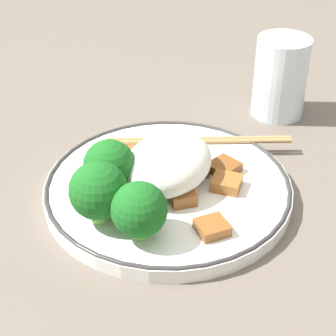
% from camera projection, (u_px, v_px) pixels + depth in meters
% --- Properties ---
extents(ground_plane, '(3.00, 3.00, 0.00)m').
position_uv_depth(ground_plane, '(168.00, 195.00, 0.62)').
color(ground_plane, '#665B51').
extents(plate, '(0.27, 0.27, 0.02)m').
position_uv_depth(plate, '(168.00, 188.00, 0.61)').
color(plate, white).
rests_on(plate, ground_plane).
extents(rice_mound, '(0.11, 0.09, 0.05)m').
position_uv_depth(rice_mound, '(169.00, 163.00, 0.59)').
color(rice_mound, white).
rests_on(rice_mound, plate).
extents(broccoli_back_left, '(0.05, 0.05, 0.06)m').
position_uv_depth(broccoli_back_left, '(110.00, 166.00, 0.58)').
color(broccoli_back_left, '#7FB756').
rests_on(broccoli_back_left, plate).
extents(broccoli_back_center, '(0.06, 0.06, 0.06)m').
position_uv_depth(broccoli_back_center, '(98.00, 191.00, 0.54)').
color(broccoli_back_center, '#7FB756').
rests_on(broccoli_back_center, plate).
extents(broccoli_back_right, '(0.05, 0.05, 0.06)m').
position_uv_depth(broccoli_back_right, '(139.00, 210.00, 0.52)').
color(broccoli_back_right, '#7FB756').
rests_on(broccoli_back_right, plate).
extents(meat_near_front, '(0.04, 0.04, 0.01)m').
position_uv_depth(meat_near_front, '(134.00, 156.00, 0.64)').
color(meat_near_front, brown).
rests_on(meat_near_front, plate).
extents(meat_near_left, '(0.04, 0.04, 0.01)m').
position_uv_depth(meat_near_left, '(224.00, 167.00, 0.62)').
color(meat_near_left, brown).
rests_on(meat_near_left, plate).
extents(meat_near_right, '(0.03, 0.03, 0.01)m').
position_uv_depth(meat_near_right, '(169.00, 156.00, 0.64)').
color(meat_near_right, '#9E6633').
rests_on(meat_near_right, plate).
extents(meat_near_back, '(0.04, 0.04, 0.01)m').
position_uv_depth(meat_near_back, '(183.00, 197.00, 0.58)').
color(meat_near_back, brown).
rests_on(meat_near_back, plate).
extents(meat_on_rice_edge, '(0.04, 0.04, 0.01)m').
position_uv_depth(meat_on_rice_edge, '(194.00, 168.00, 0.62)').
color(meat_on_rice_edge, brown).
rests_on(meat_on_rice_edge, plate).
extents(meat_mid_left, '(0.03, 0.04, 0.01)m').
position_uv_depth(meat_mid_left, '(226.00, 183.00, 0.60)').
color(meat_mid_left, '#995B28').
rests_on(meat_mid_left, plate).
extents(meat_mid_right, '(0.04, 0.04, 0.01)m').
position_uv_depth(meat_mid_right, '(212.00, 227.00, 0.54)').
color(meat_mid_right, brown).
rests_on(meat_mid_right, plate).
extents(chopsticks, '(0.13, 0.20, 0.01)m').
position_uv_depth(chopsticks, '(199.00, 140.00, 0.68)').
color(chopsticks, '#AD8451').
rests_on(chopsticks, plate).
extents(drinking_glass, '(0.07, 0.07, 0.11)m').
position_uv_depth(drinking_glass, '(280.00, 77.00, 0.74)').
color(drinking_glass, silver).
rests_on(drinking_glass, ground_plane).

